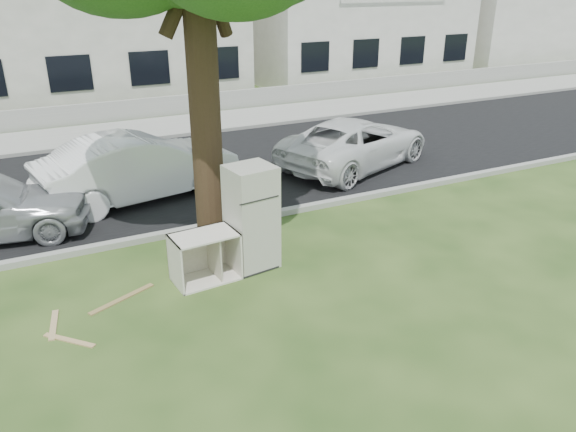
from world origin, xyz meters
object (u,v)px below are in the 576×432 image
cabinet (205,257)px  car_right (356,143)px  fridge (252,217)px  car_center (140,167)px

cabinet → car_right: size_ratio=0.23×
cabinet → car_right: (5.53, 4.07, 0.23)m
cabinet → car_right: car_right is taller
cabinet → fridge: bearing=3.3°
cabinet → car_center: 4.26m
car_center → car_right: bearing=-102.5°
car_right → fridge: bearing=109.3°
fridge → car_right: size_ratio=0.39×
cabinet → car_center: car_center is taller
car_center → fridge: bearing=-177.2°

